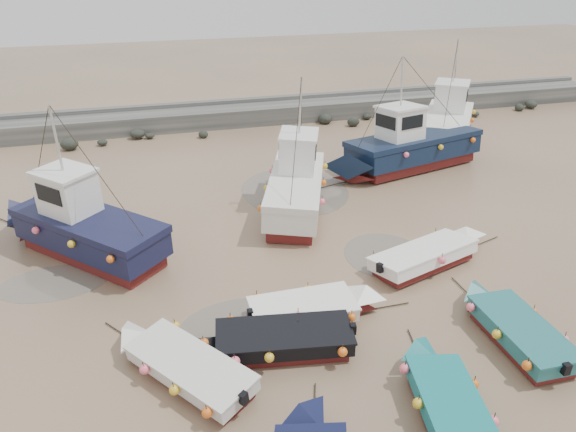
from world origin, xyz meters
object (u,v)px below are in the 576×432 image
cabin_boat_0 (79,224)px  cabin_boat_2 (406,147)px  dinghy_0 (184,362)px  dinghy_2 (444,396)px  cabin_boat_3 (448,119)px  dinghy_6 (515,326)px  cabin_boat_1 (296,181)px  person (107,253)px  dinghy_3 (431,253)px  dinghy_5 (313,307)px  dinghy_4 (272,339)px

cabin_boat_0 → cabin_boat_2: bearing=-26.1°
dinghy_0 → dinghy_2: same height
cabin_boat_3 → cabin_boat_0: bearing=-122.2°
cabin_boat_0 → cabin_boat_3: bearing=-19.9°
dinghy_6 → cabin_boat_3: (8.22, 18.90, 0.81)m
dinghy_2 → cabin_boat_1: size_ratio=0.58×
dinghy_2 → person: (-9.08, 11.40, -0.55)m
dinghy_3 → dinghy_5: same height
dinghy_2 → dinghy_6: 4.32m
cabin_boat_0 → cabin_boat_1: same height
cabin_boat_3 → dinghy_4: bearing=-97.6°
cabin_boat_0 → cabin_boat_1: bearing=-31.5°
dinghy_6 → dinghy_4: bearing=169.4°
cabin_boat_1 → dinghy_4: bearing=-89.5°
dinghy_4 → dinghy_5: 2.11m
cabin_boat_0 → cabin_boat_2: same height
dinghy_5 → person: dinghy_5 is taller
dinghy_3 → dinghy_5: bearing=-86.3°
dinghy_2 → dinghy_6: bearing=41.1°
dinghy_5 → dinghy_6: same height
dinghy_3 → dinghy_5: size_ratio=1.14×
dinghy_6 → dinghy_2: bearing=-149.9°
dinghy_5 → dinghy_6: 6.51m
dinghy_3 → cabin_boat_0: size_ratio=0.83×
dinghy_5 → cabin_boat_0: 10.39m
dinghy_4 → cabin_boat_0: (-6.04, 8.11, 0.81)m
cabin_boat_2 → dinghy_2: bearing=143.1°
dinghy_0 → dinghy_5: bearing=-16.4°
dinghy_6 → person: bearing=144.0°
dinghy_5 → cabin_boat_3: cabin_boat_3 is taller
cabin_boat_0 → dinghy_6: bearing=-77.9°
dinghy_5 → cabin_boat_1: 9.09m
dinghy_3 → cabin_boat_1: cabin_boat_1 is taller
cabin_boat_1 → person: bearing=-145.3°
cabin_boat_0 → person: (0.90, -0.29, -1.35)m
dinghy_4 → dinghy_5: bearing=-45.5°
dinghy_3 → cabin_boat_2: bearing=141.7°
dinghy_2 → person: size_ratio=3.05×
dinghy_4 → dinghy_5: (1.71, 1.24, 0.01)m
dinghy_0 → dinghy_2: bearing=-61.5°
person → dinghy_4: bearing=84.9°
dinghy_3 → cabin_boat_3: 16.44m
dinghy_6 → cabin_boat_3: size_ratio=0.71×
dinghy_0 → cabin_boat_2: (13.67, 13.63, 0.77)m
cabin_boat_0 → cabin_boat_2: 17.71m
dinghy_2 → cabin_boat_3: size_ratio=0.65×
dinghy_0 → cabin_boat_0: bearing=75.4°
cabin_boat_2 → cabin_boat_3: size_ratio=1.25×
dinghy_3 → dinghy_4: 8.11m
dinghy_0 → dinghy_5: (4.48, 1.57, 0.01)m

